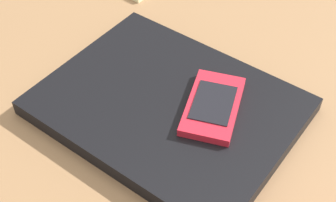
{
  "coord_description": "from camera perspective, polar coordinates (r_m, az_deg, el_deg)",
  "views": [
    {
      "loc": [
        -39.92,
        32.69,
        47.67
      ],
      "look_at": [
        -9.09,
        5.28,
        5.0
      ],
      "focal_mm": 50.7,
      "sensor_mm": 36.0,
      "label": 1
    }
  ],
  "objects": [
    {
      "name": "cell_phone_on_laptop",
      "position": [
        0.58,
        5.43,
        -0.54
      ],
      "size": [
        10.98,
        12.47,
        1.19
      ],
      "color": "red",
      "rests_on": "laptop_closed"
    },
    {
      "name": "laptop_closed",
      "position": [
        0.6,
        0.0,
        -0.63
      ],
      "size": [
        35.05,
        29.58,
        2.11
      ],
      "primitive_type": "cube",
      "rotation": [
        0.0,
        0.0,
        0.2
      ],
      "color": "black",
      "rests_on": "desk_surface"
    },
    {
      "name": "desk_surface",
      "position": [
        0.69,
        -1.74,
        4.12
      ],
      "size": [
        120.0,
        80.0,
        3.0
      ],
      "primitive_type": "cube",
      "color": "olive",
      "rests_on": "ground"
    }
  ]
}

